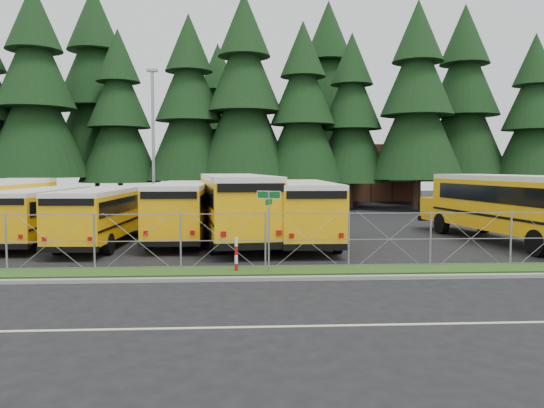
{
  "coord_description": "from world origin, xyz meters",
  "views": [
    {
      "loc": [
        -1.84,
        -19.71,
        3.6
      ],
      "look_at": [
        -0.48,
        4.0,
        1.94
      ],
      "focal_mm": 35.0,
      "sensor_mm": 36.0,
      "label": 1
    }
  ],
  "objects_px": {
    "bus_3": "(183,211)",
    "bus_4": "(235,208)",
    "bus_5": "(302,212)",
    "bus_east": "(510,210)",
    "striped_bollard": "(236,255)",
    "bus_2": "(104,217)",
    "street_sign": "(269,214)",
    "light_standard": "(153,139)",
    "bus_1": "(43,216)"
  },
  "relations": [
    {
      "from": "bus_3",
      "to": "bus_4",
      "type": "distance_m",
      "value": 2.67
    },
    {
      "from": "bus_4",
      "to": "bus_5",
      "type": "height_order",
      "value": "bus_4"
    },
    {
      "from": "bus_4",
      "to": "bus_east",
      "type": "height_order",
      "value": "bus_4"
    },
    {
      "from": "striped_bollard",
      "to": "bus_2",
      "type": "bearing_deg",
      "value": 132.32
    },
    {
      "from": "bus_4",
      "to": "bus_east",
      "type": "bearing_deg",
      "value": -12.89
    },
    {
      "from": "bus_east",
      "to": "street_sign",
      "type": "relative_size",
      "value": 4.37
    },
    {
      "from": "bus_2",
      "to": "bus_3",
      "type": "xyz_separation_m",
      "value": [
        3.49,
        1.47,
        0.11
      ]
    },
    {
      "from": "bus_2",
      "to": "bus_3",
      "type": "relative_size",
      "value": 0.92
    },
    {
      "from": "bus_2",
      "to": "light_standard",
      "type": "height_order",
      "value": "light_standard"
    },
    {
      "from": "bus_2",
      "to": "bus_3",
      "type": "height_order",
      "value": "bus_3"
    },
    {
      "from": "striped_bollard",
      "to": "bus_east",
      "type": "bearing_deg",
      "value": 25.6
    },
    {
      "from": "bus_1",
      "to": "bus_2",
      "type": "distance_m",
      "value": 3.2
    },
    {
      "from": "bus_2",
      "to": "striped_bollard",
      "type": "xyz_separation_m",
      "value": [
        6.17,
        -6.78,
        -0.71
      ]
    },
    {
      "from": "striped_bollard",
      "to": "bus_1",
      "type": "bearing_deg",
      "value": 140.28
    },
    {
      "from": "bus_1",
      "to": "bus_2",
      "type": "bearing_deg",
      "value": -15.43
    },
    {
      "from": "light_standard",
      "to": "bus_2",
      "type": "bearing_deg",
      "value": -92.06
    },
    {
      "from": "street_sign",
      "to": "light_standard",
      "type": "relative_size",
      "value": 0.28
    },
    {
      "from": "bus_4",
      "to": "bus_5",
      "type": "relative_size",
      "value": 1.11
    },
    {
      "from": "bus_4",
      "to": "street_sign",
      "type": "distance_m",
      "value": 7.96
    },
    {
      "from": "bus_5",
      "to": "bus_east",
      "type": "xyz_separation_m",
      "value": [
        9.74,
        -0.87,
        0.15
      ]
    },
    {
      "from": "bus_3",
      "to": "light_standard",
      "type": "height_order",
      "value": "light_standard"
    },
    {
      "from": "bus_east",
      "to": "light_standard",
      "type": "height_order",
      "value": "light_standard"
    },
    {
      "from": "bus_4",
      "to": "bus_5",
      "type": "bearing_deg",
      "value": -15.06
    },
    {
      "from": "bus_east",
      "to": "light_standard",
      "type": "relative_size",
      "value": 1.21
    },
    {
      "from": "striped_bollard",
      "to": "light_standard",
      "type": "xyz_separation_m",
      "value": [
        -5.76,
        18.31,
        4.9
      ]
    },
    {
      "from": "bus_5",
      "to": "bus_east",
      "type": "relative_size",
      "value": 0.91
    },
    {
      "from": "bus_2",
      "to": "bus_5",
      "type": "height_order",
      "value": "bus_5"
    },
    {
      "from": "bus_4",
      "to": "bus_east",
      "type": "distance_m",
      "value": 13.01
    },
    {
      "from": "bus_1",
      "to": "bus_4",
      "type": "xyz_separation_m",
      "value": [
        9.1,
        -0.23,
        0.33
      ]
    },
    {
      "from": "bus_1",
      "to": "bus_east",
      "type": "relative_size",
      "value": 0.8
    },
    {
      "from": "striped_bollard",
      "to": "bus_3",
      "type": "bearing_deg",
      "value": 108.03
    },
    {
      "from": "striped_bollard",
      "to": "light_standard",
      "type": "relative_size",
      "value": 0.12
    },
    {
      "from": "bus_1",
      "to": "bus_east",
      "type": "bearing_deg",
      "value": -3.09
    },
    {
      "from": "bus_1",
      "to": "light_standard",
      "type": "relative_size",
      "value": 0.97
    },
    {
      "from": "striped_bollard",
      "to": "light_standard",
      "type": "height_order",
      "value": "light_standard"
    },
    {
      "from": "street_sign",
      "to": "striped_bollard",
      "type": "distance_m",
      "value": 1.85
    },
    {
      "from": "bus_4",
      "to": "light_standard",
      "type": "relative_size",
      "value": 1.21
    },
    {
      "from": "bus_1",
      "to": "bus_5",
      "type": "distance_m",
      "value": 12.32
    },
    {
      "from": "bus_4",
      "to": "striped_bollard",
      "type": "distance_m",
      "value": 7.52
    },
    {
      "from": "bus_5",
      "to": "bus_1",
      "type": "bearing_deg",
      "value": 177.15
    },
    {
      "from": "bus_5",
      "to": "striped_bollard",
      "type": "height_order",
      "value": "bus_5"
    },
    {
      "from": "bus_east",
      "to": "bus_3",
      "type": "bearing_deg",
      "value": 164.1
    },
    {
      "from": "bus_2",
      "to": "light_standard",
      "type": "xyz_separation_m",
      "value": [
        0.42,
        11.53,
        4.19
      ]
    },
    {
      "from": "bus_5",
      "to": "striped_bollard",
      "type": "xyz_separation_m",
      "value": [
        -3.06,
        -7.0,
        -0.86
      ]
    },
    {
      "from": "bus_4",
      "to": "street_sign",
      "type": "height_order",
      "value": "bus_4"
    },
    {
      "from": "bus_east",
      "to": "striped_bollard",
      "type": "distance_m",
      "value": 14.23
    },
    {
      "from": "bus_3",
      "to": "bus_5",
      "type": "height_order",
      "value": "bus_5"
    },
    {
      "from": "bus_1",
      "to": "street_sign",
      "type": "relative_size",
      "value": 3.49
    },
    {
      "from": "bus_1",
      "to": "bus_3",
      "type": "relative_size",
      "value": 0.91
    },
    {
      "from": "street_sign",
      "to": "bus_1",
      "type": "bearing_deg",
      "value": 141.97
    }
  ]
}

